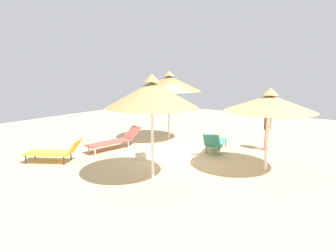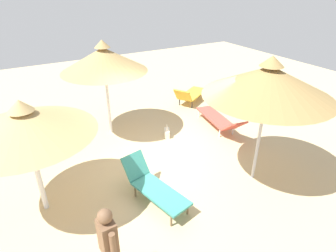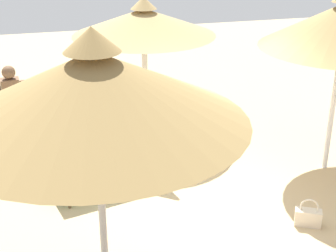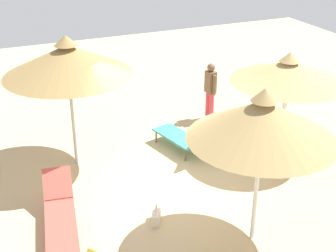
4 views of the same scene
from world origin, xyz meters
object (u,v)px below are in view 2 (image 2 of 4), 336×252
Objects in this scene: lounge_chair_front at (153,185)px; lounge_chair_far_right at (190,94)px; parasol_umbrella_back at (104,59)px; handbag at (167,132)px; parasol_umbrella_near_right at (24,123)px; parasol_umbrella_edge at (269,81)px; lounge_chair_near_left at (220,119)px; person_standing_center at (109,246)px.

lounge_chair_front reaches higher than lounge_chair_far_right.
parasol_umbrella_back reaches higher than handbag.
lounge_chair_front is at bearing -23.42° from parasol_umbrella_near_right.
parasol_umbrella_near_right is (-4.65, 1.44, -0.43)m from parasol_umbrella_edge.
parasol_umbrella_near_right is at bearing 162.78° from parasol_umbrella_edge.
lounge_chair_front reaches higher than lounge_chair_near_left.
parasol_umbrella_edge is 1.66× the size of lounge_chair_front.
parasol_umbrella_edge is 4.89m from parasol_umbrella_near_right.
person_standing_center is (-1.71, -4.91, -1.44)m from parasol_umbrella_back.
lounge_chair_near_left is (3.14, -1.56, -2.01)m from parasol_umbrella_back.
person_standing_center reaches higher than lounge_chair_front.
parasol_umbrella_edge is 4.57m from parasol_umbrella_back.
lounge_chair_far_right is (3.55, 0.76, -2.00)m from parasol_umbrella_back.
parasol_umbrella_edge reaches higher than parasol_umbrella_back.
parasol_umbrella_near_right reaches higher than handbag.
lounge_chair_far_right is (0.41, 2.32, 0.01)m from lounge_chair_near_left.
parasol_umbrella_near_right is at bearing -159.81° from handbag.
person_standing_center is at bearing -134.91° from lounge_chair_front.
parasol_umbrella_edge is 1.29× the size of lounge_chair_near_left.
lounge_chair_far_right is at bearing 79.98° from lounge_chair_near_left.
lounge_chair_front is (-3.39, -1.87, 0.04)m from lounge_chair_near_left.
parasol_umbrella_near_right reaches higher than lounge_chair_front.
lounge_chair_near_left is (5.52, 0.95, -1.71)m from parasol_umbrella_near_right.
handbag is at bearing 165.33° from lounge_chair_near_left.
parasol_umbrella_back is 4.05m from lounge_chair_near_left.
parasol_umbrella_back is at bearing 46.67° from parasol_umbrella_near_right.
parasol_umbrella_near_right is 6.40× the size of handbag.
parasol_umbrella_near_right is 2.86m from lounge_chair_front.
lounge_chair_front is (2.13, -0.92, -1.67)m from parasol_umbrella_near_right.
parasol_umbrella_edge is 5.33m from lounge_chair_far_right.
lounge_chair_near_left is at bearing -14.67° from handbag.
lounge_chair_far_right is at bearing 41.43° from handbag.
person_standing_center is (-4.85, -3.34, 0.57)m from lounge_chair_near_left.
handbag is (-1.71, 0.45, -0.22)m from lounge_chair_near_left.
lounge_chair_near_left is 3.87m from lounge_chair_front.
parasol_umbrella_edge is at bearing -105.17° from lounge_chair_far_right.
parasol_umbrella_back is at bearing 70.83° from person_standing_center.
parasol_umbrella_near_right is at bearing 105.57° from person_standing_center.
parasol_umbrella_near_right is 1.11× the size of lounge_chair_near_left.
parasol_umbrella_edge is 1.87× the size of person_standing_center.
lounge_chair_near_left is 1.45× the size of person_standing_center.
lounge_chair_front is 5.66m from lounge_chair_far_right.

